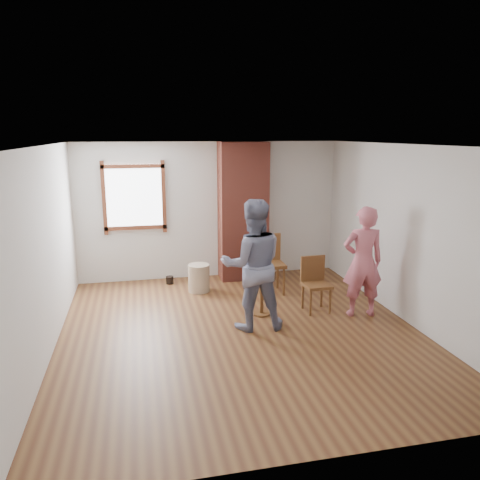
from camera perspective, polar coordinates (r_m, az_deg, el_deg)
name	(u,v)px	position (r m, az deg, el deg)	size (l,w,h in m)	color
ground	(241,332)	(6.76, 0.08, -11.12)	(5.50, 5.50, 0.00)	brown
room_shell	(228,200)	(6.82, -1.49, 4.95)	(5.04, 5.52, 2.62)	silver
brick_chimney	(243,212)	(8.87, 0.37, 3.49)	(0.90, 0.50, 2.60)	#9C4537
stoneware_crock	(199,278)	(8.34, -5.04, -4.63)	(0.38, 0.38, 0.49)	tan
dark_pot	(170,280)	(8.86, -8.56, -4.85)	(0.14, 0.14, 0.14)	black
dining_chair_left	(269,260)	(8.25, 3.57, -2.45)	(0.48, 0.48, 1.02)	brown
dining_chair_right	(315,281)	(7.49, 9.12, -4.91)	(0.41, 0.41, 0.86)	brown
side_table	(262,290)	(7.23, 2.65, -6.07)	(0.40, 0.40, 0.60)	brown
cake_plate	(262,277)	(7.17, 2.67, -4.55)	(0.18, 0.18, 0.01)	white
cake_slice	(262,275)	(7.16, 2.75, -4.29)	(0.08, 0.07, 0.06)	silver
man	(253,265)	(6.61, 1.56, -3.05)	(0.91, 0.71, 1.87)	#141637
person_pink	(363,262)	(7.32, 14.74, -2.59)	(0.62, 0.41, 1.70)	#CB6576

